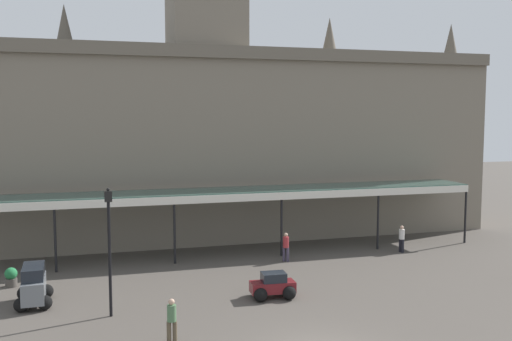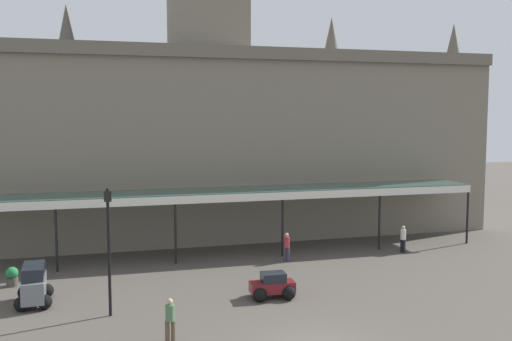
{
  "view_description": "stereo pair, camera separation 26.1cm",
  "coord_description": "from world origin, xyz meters",
  "views": [
    {
      "loc": [
        -7.68,
        -18.12,
        8.39
      ],
      "look_at": [
        0.0,
        8.34,
        5.75
      ],
      "focal_mm": 40.26,
      "sensor_mm": 36.0,
      "label": 1
    },
    {
      "loc": [
        -7.42,
        -18.19,
        8.39
      ],
      "look_at": [
        0.0,
        8.34,
        5.75
      ],
      "focal_mm": 40.26,
      "sensor_mm": 36.0,
      "label": 2
    }
  ],
  "objects": [
    {
      "name": "victorian_lamppost",
      "position": [
        -7.01,
        6.03,
        3.34
      ],
      "size": [
        0.3,
        0.3,
        5.43
      ],
      "color": "black",
      "rests_on": "ground"
    },
    {
      "name": "car_grey_van",
      "position": [
        -10.24,
        8.49,
        0.81
      ],
      "size": [
        1.64,
        2.43,
        1.77
      ],
      "color": "slate",
      "rests_on": "ground"
    },
    {
      "name": "planter_forecourt_centre",
      "position": [
        -11.58,
        11.7,
        0.49
      ],
      "size": [
        0.6,
        0.6,
        0.96
      ],
      "color": "#47423D",
      "rests_on": "ground"
    },
    {
      "name": "entrance_canopy",
      "position": [
        0.0,
        15.16,
        3.78
      ],
      "size": [
        32.14,
        3.26,
        3.93
      ],
      "color": "#38564C",
      "rests_on": "ground"
    },
    {
      "name": "station_building",
      "position": [
        0.0,
        20.53,
        7.05
      ],
      "size": [
        40.12,
        6.29,
        20.73
      ],
      "color": "slate",
      "rests_on": "ground"
    },
    {
      "name": "pedestrian_near_entrance",
      "position": [
        -4.94,
        2.5,
        0.91
      ],
      "size": [
        0.39,
        0.34,
        1.67
      ],
      "color": "brown",
      "rests_on": "ground"
    },
    {
      "name": "car_maroon_sedan",
      "position": [
        0.26,
        6.47,
        0.5
      ],
      "size": [
        2.1,
        1.6,
        1.19
      ],
      "color": "maroon",
      "rests_on": "ground"
    },
    {
      "name": "pedestrian_beside_cars",
      "position": [
        10.61,
        12.72,
        0.91
      ],
      "size": [
        0.34,
        0.39,
        1.67
      ],
      "color": "black",
      "rests_on": "ground"
    },
    {
      "name": "pedestrian_crossing_forecourt",
      "position": [
        3.03,
        12.6,
        0.91
      ],
      "size": [
        0.34,
        0.34,
        1.67
      ],
      "color": "#3F384C",
      "rests_on": "ground"
    }
  ]
}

